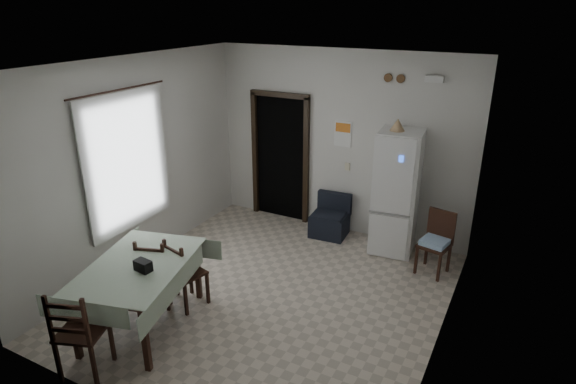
% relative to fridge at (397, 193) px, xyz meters
% --- Properties ---
extents(ground, '(4.50, 4.50, 0.00)m').
position_rel_fridge_xyz_m(ground, '(-1.05, -1.93, -0.93)').
color(ground, '#B5A794').
rests_on(ground, ground).
extents(ceiling, '(4.20, 4.50, 0.02)m').
position_rel_fridge_xyz_m(ceiling, '(-1.05, -1.93, 1.97)').
color(ceiling, white).
rests_on(ceiling, ground).
extents(wall_back, '(4.20, 0.02, 2.90)m').
position_rel_fridge_xyz_m(wall_back, '(-1.05, 0.32, 0.52)').
color(wall_back, silver).
rests_on(wall_back, ground).
extents(wall_front, '(4.20, 0.02, 2.90)m').
position_rel_fridge_xyz_m(wall_front, '(-1.05, -4.18, 0.52)').
color(wall_front, silver).
rests_on(wall_front, ground).
extents(wall_left, '(0.02, 4.50, 2.90)m').
position_rel_fridge_xyz_m(wall_left, '(-3.15, -1.93, 0.52)').
color(wall_left, silver).
rests_on(wall_left, ground).
extents(wall_right, '(0.02, 4.50, 2.90)m').
position_rel_fridge_xyz_m(wall_right, '(1.05, -1.93, 0.52)').
color(wall_right, silver).
rests_on(wall_right, ground).
extents(doorway, '(1.06, 0.52, 2.22)m').
position_rel_fridge_xyz_m(doorway, '(-2.10, 0.52, 0.13)').
color(doorway, black).
rests_on(doorway, ground).
extents(window_recess, '(0.10, 1.20, 1.60)m').
position_rel_fridge_xyz_m(window_recess, '(-3.20, -2.13, 0.62)').
color(window_recess, silver).
rests_on(window_recess, ground).
extents(curtain, '(0.02, 1.45, 1.85)m').
position_rel_fridge_xyz_m(curtain, '(-3.09, -2.13, 0.62)').
color(curtain, silver).
rests_on(curtain, ground).
extents(curtain_rod, '(0.02, 1.60, 0.02)m').
position_rel_fridge_xyz_m(curtain_rod, '(-3.08, -2.13, 1.57)').
color(curtain_rod, black).
rests_on(curtain_rod, ground).
extents(calendar, '(0.28, 0.02, 0.40)m').
position_rel_fridge_xyz_m(calendar, '(-1.00, 0.31, 0.69)').
color(calendar, white).
rests_on(calendar, ground).
extents(calendar_image, '(0.24, 0.01, 0.14)m').
position_rel_fridge_xyz_m(calendar_image, '(-1.00, 0.30, 0.79)').
color(calendar_image, orange).
rests_on(calendar_image, ground).
extents(light_switch, '(0.08, 0.02, 0.12)m').
position_rel_fridge_xyz_m(light_switch, '(-0.90, 0.31, 0.17)').
color(light_switch, beige).
rests_on(light_switch, ground).
extents(vent_left, '(0.12, 0.03, 0.12)m').
position_rel_fridge_xyz_m(vent_left, '(-0.35, 0.30, 1.59)').
color(vent_left, brown).
rests_on(vent_left, ground).
extents(vent_right, '(0.12, 0.03, 0.12)m').
position_rel_fridge_xyz_m(vent_right, '(-0.17, 0.30, 1.59)').
color(vent_right, brown).
rests_on(vent_right, ground).
extents(emergency_light, '(0.25, 0.07, 0.09)m').
position_rel_fridge_xyz_m(emergency_light, '(0.30, 0.28, 1.62)').
color(emergency_light, white).
rests_on(emergency_light, ground).
extents(fridge, '(0.66, 0.66, 1.86)m').
position_rel_fridge_xyz_m(fridge, '(0.00, 0.00, 0.00)').
color(fridge, white).
rests_on(fridge, ground).
extents(tan_cone, '(0.23, 0.23, 0.17)m').
position_rel_fridge_xyz_m(tan_cone, '(-0.06, -0.03, 1.01)').
color(tan_cone, tan).
rests_on(tan_cone, fridge).
extents(navy_seat, '(0.60, 0.58, 0.67)m').
position_rel_fridge_xyz_m(navy_seat, '(-1.05, 0.00, -0.59)').
color(navy_seat, black).
rests_on(navy_seat, ground).
extents(corner_chair, '(0.46, 0.46, 0.89)m').
position_rel_fridge_xyz_m(corner_chair, '(0.68, -0.41, -0.48)').
color(corner_chair, black).
rests_on(corner_chair, ground).
extents(dining_table, '(1.38, 1.76, 0.81)m').
position_rel_fridge_xyz_m(dining_table, '(-2.03, -3.16, -0.53)').
color(dining_table, '#9DB096').
rests_on(dining_table, ground).
extents(black_bag, '(0.20, 0.13, 0.12)m').
position_rel_fridge_xyz_m(black_bag, '(-1.88, -3.23, -0.06)').
color(black_bag, black).
rests_on(black_bag, dining_table).
extents(dining_chair_far_left, '(0.50, 0.50, 0.91)m').
position_rel_fridge_xyz_m(dining_chair_far_left, '(-2.19, -2.70, -0.47)').
color(dining_chair_far_left, black).
rests_on(dining_chair_far_left, ground).
extents(dining_chair_far_right, '(0.47, 0.47, 0.91)m').
position_rel_fridge_xyz_m(dining_chair_far_right, '(-1.84, -2.58, -0.47)').
color(dining_chair_far_right, black).
rests_on(dining_chair_far_right, ground).
extents(dining_chair_near_head, '(0.56, 0.56, 1.01)m').
position_rel_fridge_xyz_m(dining_chair_near_head, '(-2.01, -4.00, -0.42)').
color(dining_chair_near_head, black).
rests_on(dining_chair_near_head, ground).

